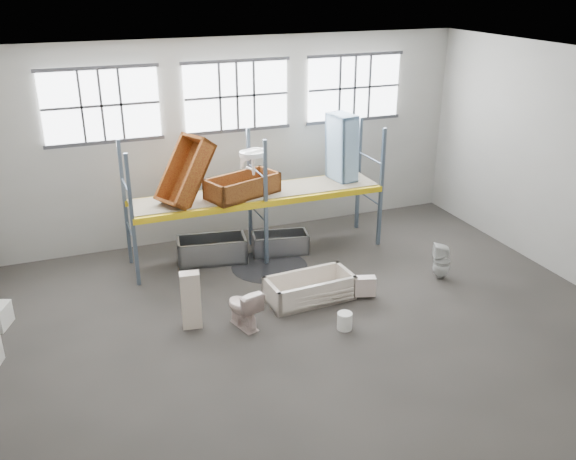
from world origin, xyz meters
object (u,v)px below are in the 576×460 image
steel_tub_right (280,243)px  rust_tub_flat (243,186)px  toilet_white (442,261)px  steel_tub_left (212,250)px  toilet_beige (243,307)px  cistern_tall (191,300)px  blue_tub_upright (342,148)px  bathtub_beige (310,288)px  bucket (345,321)px

steel_tub_right → rust_tub_flat: size_ratio=0.80×
toilet_white → steel_tub_left: toilet_white is taller
steel_tub_left → toilet_beige: bearing=-93.5°
cistern_tall → blue_tub_upright: size_ratio=0.69×
bathtub_beige → rust_tub_flat: bearing=101.2°
steel_tub_right → blue_tub_upright: blue_tub_upright is taller
bathtub_beige → toilet_white: bearing=-6.2°
bathtub_beige → rust_tub_flat: 3.01m
bathtub_beige → steel_tub_left: bearing=115.7°
steel_tub_left → steel_tub_right: bearing=-4.2°
bathtub_beige → blue_tub_upright: size_ratio=1.08×
toilet_white → rust_tub_flat: 4.83m
toilet_beige → blue_tub_upright: (3.62, 3.26, 1.98)m
bathtub_beige → bucket: bathtub_beige is taller
bathtub_beige → toilet_white: toilet_white is taller
rust_tub_flat → blue_tub_upright: bearing=5.5°
bathtub_beige → blue_tub_upright: bearing=50.6°
rust_tub_flat → cistern_tall: bearing=-125.8°
steel_tub_left → steel_tub_right: 1.69m
blue_tub_upright → bathtub_beige: bearing=-126.2°
steel_tub_right → blue_tub_upright: bearing=9.5°
toilet_beige → cistern_tall: bearing=-37.4°
rust_tub_flat → bucket: (0.82, -3.80, -1.65)m
blue_tub_upright → bucket: (-1.83, -4.06, -2.22)m
toilet_beige → steel_tub_right: 3.51m
cistern_tall → steel_tub_right: (2.81, 2.60, -0.33)m
toilet_white → steel_tub_left: (-4.58, 2.74, -0.12)m
toilet_beige → steel_tub_left: 3.10m
toilet_beige → cistern_tall: size_ratio=0.72×
bathtub_beige → blue_tub_upright: (2.01, 2.74, 2.13)m
toilet_white → blue_tub_upright: bearing=-135.1°
cistern_tall → steel_tub_left: size_ratio=0.72×
bathtub_beige → steel_tub_left: steel_tub_left is taller
toilet_beige → steel_tub_right: (1.88, 2.96, -0.17)m
steel_tub_left → blue_tub_upright: 4.03m
toilet_white → steel_tub_right: 3.90m
toilet_white → blue_tub_upright: 3.70m
steel_tub_left → blue_tub_upright: bearing=2.8°
steel_tub_right → bathtub_beige: bearing=-96.0°
cistern_tall → toilet_white: bearing=9.5°
blue_tub_upright → steel_tub_right: bearing=-170.5°
toilet_beige → blue_tub_upright: 5.26m
bathtub_beige → cistern_tall: (-2.55, -0.15, 0.31)m
toilet_white → rust_tub_flat: bearing=-101.6°
toilet_beige → rust_tub_flat: 3.45m
blue_tub_upright → bucket: bearing=-114.3°
toilet_beige → rust_tub_flat: bearing=-124.4°
bucket → rust_tub_flat: bearing=102.2°
toilet_beige → cistern_tall: 1.01m
toilet_beige → toilet_white: toilet_beige is taller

